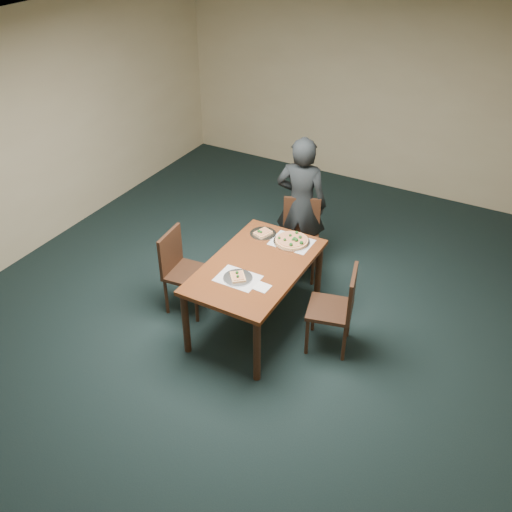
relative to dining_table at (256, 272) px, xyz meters
The scene contains 13 objects.
ground 0.72m from the dining_table, 111.70° to the right, with size 8.00×8.00×0.00m, color black.
room_shell 1.12m from the dining_table, 111.70° to the right, with size 8.00×8.00×8.00m.
dining_table is the anchor object (origin of this frame).
chair_far 1.09m from the dining_table, 91.08° to the left, with size 0.54×0.54×0.91m.
chair_left 0.85m from the dining_table, behind, with size 0.46×0.46×0.91m.
chair_right 0.87m from the dining_table, ahead, with size 0.51×0.51×0.91m.
diner 1.24m from the dining_table, 94.27° to the left, with size 0.59×0.39×1.61m, color black.
placemat_main 0.55m from the dining_table, 76.18° to the left, with size 0.42×0.32×0.00m, color white.
placemat_near 0.30m from the dining_table, 97.82° to the right, with size 0.40×0.30×0.00m, color white.
pizza_pan 0.56m from the dining_table, 75.85° to the left, with size 0.38×0.38×0.07m.
slice_plate_near 0.31m from the dining_table, 97.89° to the right, with size 0.28×0.28×0.06m.
slice_plate_far 0.58m from the dining_table, 111.51° to the left, with size 0.28×0.28×0.06m.
napkin 0.39m from the dining_table, 52.51° to the right, with size 0.14×0.14×0.01m, color white.
Camera 1 is at (2.32, -3.73, 3.95)m, focal length 40.00 mm.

